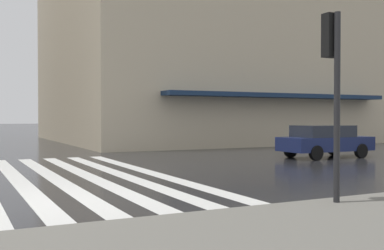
{
  "coord_description": "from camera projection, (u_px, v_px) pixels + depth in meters",
  "views": [
    {
      "loc": [
        -10.35,
        1.95,
        1.81
      ],
      "look_at": [
        2.17,
        -4.32,
        1.55
      ],
      "focal_mm": 44.43,
      "sensor_mm": 36.0,
      "label": 1
    }
  ],
  "objects": [
    {
      "name": "ground_plane",
      "position": [
        57.0,
        201.0,
        10.16
      ],
      "size": [
        220.0,
        220.0,
        0.0
      ],
      "primitive_type": "plane",
      "color": "black"
    },
    {
      "name": "car_navy",
      "position": [
        325.0,
        140.0,
        20.63
      ],
      "size": [
        1.85,
        4.1,
        1.41
      ],
      "color": "navy",
      "rests_on": "ground_plane"
    },
    {
      "name": "zebra_crossing",
      "position": [
        53.0,
        177.0,
        14.02
      ],
      "size": [
        13.0,
        6.5,
        0.01
      ],
      "color": "silver",
      "rests_on": "ground_plane"
    },
    {
      "name": "haussmann_block_corner",
      "position": [
        200.0,
        7.0,
        36.67
      ],
      "size": [
        20.87,
        21.14,
        21.02
      ],
      "color": "beige",
      "rests_on": "ground_plane"
    },
    {
      "name": "traffic_signal_post",
      "position": [
        333.0,
        66.0,
        9.2
      ],
      "size": [
        0.44,
        0.3,
        3.66
      ],
      "color": "#232326",
      "rests_on": "sidewalk_pavement"
    }
  ]
}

